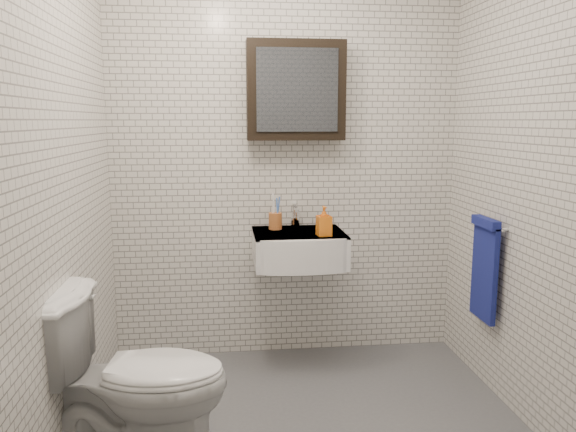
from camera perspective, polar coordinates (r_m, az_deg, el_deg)
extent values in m
cube|color=#515359|center=(2.99, 2.13, -20.77)|extent=(2.20, 2.00, 0.01)
cube|color=silver|center=(3.58, -0.16, 5.35)|extent=(2.20, 0.02, 2.50)
cube|color=silver|center=(1.62, 7.73, -0.01)|extent=(2.20, 0.02, 2.50)
cube|color=silver|center=(2.66, -21.89, 3.14)|extent=(0.02, 2.00, 2.50)
cube|color=silver|center=(2.97, 23.84, 3.63)|extent=(0.02, 2.00, 2.50)
cube|color=white|center=(3.44, 1.09, -3.26)|extent=(0.55, 0.45, 0.20)
cylinder|color=silver|center=(3.44, 1.05, -1.76)|extent=(0.31, 0.31, 0.02)
cylinder|color=silver|center=(3.44, 1.05, -1.63)|extent=(0.04, 0.04, 0.01)
cube|color=white|center=(3.42, 1.09, -1.71)|extent=(0.55, 0.45, 0.01)
cylinder|color=silver|center=(3.57, 0.74, -0.64)|extent=(0.06, 0.06, 0.06)
cylinder|color=silver|center=(3.56, 0.74, 0.31)|extent=(0.03, 0.03, 0.08)
cylinder|color=silver|center=(3.50, 0.87, 0.63)|extent=(0.02, 0.12, 0.02)
cube|color=silver|center=(3.58, 0.69, 1.25)|extent=(0.02, 0.09, 0.01)
cube|color=black|center=(3.51, 0.79, 12.61)|extent=(0.60, 0.14, 0.60)
cube|color=#3F444C|center=(3.44, 0.96, 12.68)|extent=(0.49, 0.01, 0.49)
cylinder|color=silver|center=(3.29, 19.83, -0.87)|extent=(0.02, 0.30, 0.02)
cylinder|color=silver|center=(3.42, 19.18, -0.47)|extent=(0.04, 0.02, 0.02)
cylinder|color=silver|center=(3.19, 21.17, -1.28)|extent=(0.04, 0.02, 0.02)
cube|color=navy|center=(3.34, 19.33, -5.43)|extent=(0.03, 0.26, 0.54)
cube|color=navy|center=(3.28, 19.45, -0.63)|extent=(0.05, 0.26, 0.05)
cylinder|color=#AE5E2B|center=(3.50, -1.30, -0.51)|extent=(0.09, 0.09, 0.10)
cylinder|color=white|center=(3.48, -1.54, 0.55)|extent=(0.02, 0.03, 0.20)
cylinder|color=#4171D2|center=(3.48, -1.09, 0.39)|extent=(0.02, 0.02, 0.18)
cylinder|color=white|center=(3.50, -1.41, 0.70)|extent=(0.02, 0.04, 0.21)
cylinder|color=#4171D2|center=(3.50, -1.02, 0.53)|extent=(0.03, 0.04, 0.18)
imported|color=orange|center=(3.29, 3.68, -0.52)|extent=(0.09, 0.09, 0.18)
imported|color=white|center=(2.62, -15.34, -15.75)|extent=(0.85, 0.55, 0.82)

